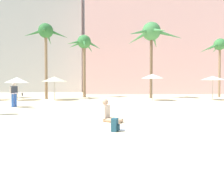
% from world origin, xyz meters
% --- Properties ---
extents(ground, '(120.00, 120.00, 0.00)m').
position_xyz_m(ground, '(0.00, 0.00, 0.00)').
color(ground, beige).
extents(hotel_pink, '(23.77, 11.71, 18.76)m').
position_xyz_m(hotel_pink, '(9.06, 29.62, 9.38)').
color(hotel_pink, beige).
rests_on(hotel_pink, ground).
extents(hotel_tower_gray, '(19.22, 11.32, 23.47)m').
position_xyz_m(hotel_tower_gray, '(-13.87, 37.08, 11.73)').
color(hotel_tower_gray, '#A8A8A3').
rests_on(hotel_tower_gray, ground).
extents(palm_tree_far_left, '(4.31, 4.41, 6.84)m').
position_xyz_m(palm_tree_far_left, '(13.57, 17.51, 5.75)').
color(palm_tree_far_left, '#896B4C').
rests_on(palm_tree_far_left, ground).
extents(palm_tree_left, '(6.10, 6.24, 8.24)m').
position_xyz_m(palm_tree_left, '(5.25, 16.08, 6.92)').
color(palm_tree_left, brown).
rests_on(palm_tree_left, ground).
extents(palm_tree_center, '(4.57, 4.44, 7.69)m').
position_xyz_m(palm_tree_center, '(-5.78, 14.91, 6.46)').
color(palm_tree_center, '#896B4C').
rests_on(palm_tree_center, ground).
extents(palm_tree_far_right, '(4.02, 3.91, 7.20)m').
position_xyz_m(palm_tree_far_right, '(-2.23, 17.64, 5.90)').
color(palm_tree_far_right, '#896B4C').
rests_on(palm_tree_far_right, ground).
extents(cafe_umbrella_0, '(2.19, 2.19, 2.18)m').
position_xyz_m(cafe_umbrella_0, '(-8.10, 13.44, 1.91)').
color(cafe_umbrella_0, gray).
rests_on(cafe_umbrella_0, ground).
extents(cafe_umbrella_1, '(2.18, 2.18, 2.28)m').
position_xyz_m(cafe_umbrella_1, '(10.48, 13.07, 2.10)').
color(cafe_umbrella_1, gray).
rests_on(cafe_umbrella_1, ground).
extents(cafe_umbrella_2, '(2.09, 2.09, 2.47)m').
position_xyz_m(cafe_umbrella_2, '(4.64, 12.77, 2.25)').
color(cafe_umbrella_2, gray).
rests_on(cafe_umbrella_2, ground).
extents(cafe_umbrella_3, '(2.40, 2.40, 2.25)m').
position_xyz_m(cafe_umbrella_3, '(-4.58, 13.53, 2.00)').
color(cafe_umbrella_3, gray).
rests_on(cafe_umbrella_3, ground).
extents(beach_towel, '(1.96, 0.95, 0.01)m').
position_xyz_m(beach_towel, '(1.77, 1.08, 0.01)').
color(beach_towel, white).
rests_on(beach_towel, ground).
extents(backpack, '(0.30, 0.34, 0.42)m').
position_xyz_m(backpack, '(0.71, 0.61, 0.20)').
color(backpack, '#1D4354').
rests_on(backpack, ground).
extents(person_far_right, '(0.93, 0.79, 0.92)m').
position_xyz_m(person_far_right, '(0.50, 2.31, 0.33)').
color(person_far_right, tan).
rests_on(person_far_right, ground).
extents(person_near_left, '(2.45, 1.69, 1.66)m').
position_xyz_m(person_near_left, '(-5.79, 7.62, 0.90)').
color(person_near_left, blue).
rests_on(person_near_left, ground).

